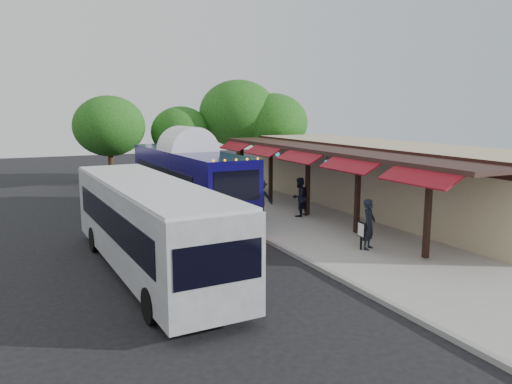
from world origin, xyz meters
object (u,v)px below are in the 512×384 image
ped_a (369,224)px  sign_board (361,231)px  coach_bus (188,180)px  ped_b (299,197)px  ped_d (260,198)px  city_bus (148,223)px  ped_c (226,191)px

ped_a → sign_board: bearing=145.0°
coach_bus → ped_b: 5.54m
ped_d → sign_board: 6.84m
city_bus → ped_d: bearing=36.2°
ped_c → ped_d: size_ratio=1.02×
ped_d → sign_board: size_ratio=1.75×
coach_bus → ped_d: 3.69m
ped_c → ped_d: ped_c is taller
coach_bus → ped_a: coach_bus is taller
ped_d → ped_a: bearing=116.9°
ped_c → ped_d: (0.67, -2.78, -0.02)m
city_bus → ped_a: size_ratio=5.99×
ped_a → ped_d: (-1.24, 6.79, -0.02)m
city_bus → ped_a: bearing=-12.0°
ped_c → sign_board: (1.59, -9.55, -0.23)m
coach_bus → city_bus: coach_bus is taller
ped_a → ped_d: ped_a is taller
ped_a → ped_b: ped_b is taller
city_bus → coach_bus: bearing=60.3°
ped_c → coach_bus: bearing=-18.9°
ped_d → city_bus: bearing=55.7°
ped_a → sign_board: size_ratio=1.79×
coach_bus → city_bus: (-3.75, -7.47, -0.26)m
coach_bus → ped_b: (4.85, -2.55, -0.83)m
ped_b → ped_c: (-2.50, 3.39, -0.01)m
city_bus → ped_d: size_ratio=6.12×
ped_b → sign_board: 6.23m
ped_b → ped_c: ped_b is taller
ped_d → sign_board: (0.91, -6.77, -0.21)m
coach_bus → sign_board: bearing=-67.8°
sign_board → city_bus: bearing=177.0°
city_bus → ped_c: city_bus is taller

